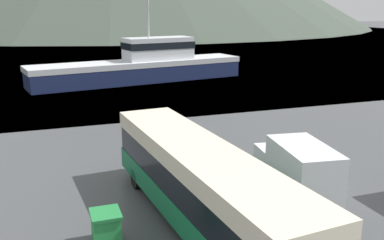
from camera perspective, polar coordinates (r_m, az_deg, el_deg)
water_surface at (r=150.09m, az=-16.47°, el=11.17°), size 240.00×240.00×0.00m
tour_bus at (r=15.92m, az=1.05°, el=-8.42°), size 3.61×13.15×3.18m
delivery_van at (r=19.52m, az=13.90°, el=-6.06°), size 2.68×5.57×2.40m
fishing_boat at (r=48.34m, az=-6.54°, el=7.28°), size 24.54×8.66×9.46m
storage_bin at (r=15.77m, az=-11.37°, el=-13.84°), size 1.03×1.13×1.17m
mooring_bollard at (r=30.23m, az=-4.71°, el=0.13°), size 0.42×0.42×0.81m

